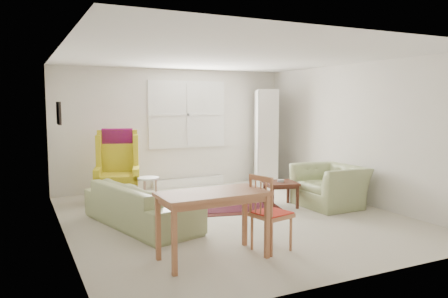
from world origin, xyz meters
name	(u,v)px	position (x,y,z in m)	size (l,w,h in m)	color
room	(227,137)	(0.02, 0.21, 1.26)	(5.04, 5.54, 2.51)	beige
rug	(205,205)	(-0.10, 0.89, 0.01)	(2.49, 1.60, 0.02)	black
sofa	(141,197)	(-1.43, 0.15, 0.43)	(2.12, 0.83, 0.86)	#97A36C
armchair	(330,182)	(1.85, -0.10, 0.43)	(1.10, 0.96, 0.86)	#97A36C
wingback_chair	(117,166)	(-1.40, 1.85, 0.66)	(0.76, 0.81, 1.32)	gold
coffee_table	(281,194)	(1.07, 0.25, 0.22)	(0.53, 0.53, 0.44)	#482116
stool	(148,191)	(-0.98, 1.34, 0.25)	(0.38, 0.38, 0.50)	white
cabinet	(266,138)	(1.91, 2.12, 1.04)	(0.44, 0.83, 2.08)	white
desk	(213,226)	(-1.05, -1.59, 0.39)	(1.24, 0.62, 0.79)	#AE6D46
desk_chair	(272,212)	(-0.29, -1.62, 0.47)	(0.41, 0.41, 0.94)	#AE6D46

